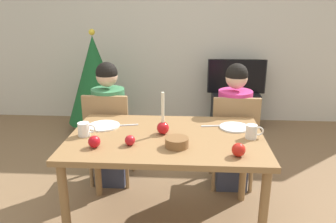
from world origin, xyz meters
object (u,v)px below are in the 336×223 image
Objects in this scene: person_left_child at (110,126)px; apple_near_candle at (239,150)px; apple_by_left_plate at (130,140)px; tv_stand at (234,109)px; mug_left at (84,129)px; chair_left at (109,133)px; christmas_tree at (95,79)px; plate_left at (104,126)px; bowl_walnuts at (177,142)px; dining_table at (166,146)px; mug_right at (252,132)px; apple_by_right_mug at (94,142)px; person_right_child at (233,129)px; tv at (237,76)px; chair_right at (233,136)px; candle_centerpiece at (163,125)px; plate_right at (234,127)px.

person_left_child is 1.43m from apple_near_candle.
apple_by_left_plate is at bearing 169.88° from apple_near_candle.
mug_left is at bearing -120.91° from tv_stand.
apple_near_candle is at bearing -41.26° from chair_left.
christmas_tree is 1.93m from plate_left.
apple_by_left_plate is at bearing 178.85° from bowl_walnuts.
bowl_walnuts is at bearing -1.15° from apple_by_left_plate.
dining_table is at bearing 3.16° from mug_left.
plate_left is at bearing 171.28° from mug_right.
christmas_tree is at bearing 105.38° from apple_by_right_mug.
mug_right is at bearing 19.25° from bowl_walnuts.
dining_table reaches higher than tv_stand.
tv is (0.24, 1.66, 0.14)m from person_right_child.
bowl_walnuts is (-0.49, -0.80, 0.27)m from chair_right.
apple_by_left_plate is (-0.80, -0.79, 0.27)m from chair_right.
bowl_walnuts is 2.21× the size of apple_by_left_plate.
candle_centerpiece reaches higher than mug_left.
bowl_walnuts is 0.31m from apple_by_left_plate.
chair_left reaches higher than tv_stand.
mug_right reaches higher than plate_right.
plate_left is at bearing 161.72° from dining_table.
apple_by_left_plate is at bearing -112.74° from tv_stand.
dining_table is 17.15× the size of apple_by_right_mug.
apple_by_right_mug reaches higher than plate_right.
plate_right is 2.63× the size of apple_near_candle.
dining_table is 0.53m from apple_by_right_mug.
plate_right is 0.83m from apple_by_left_plate.
apple_near_candle is (1.55, -2.31, 0.09)m from christmas_tree.
person_left_child reaches higher than plate_left.
chair_right is (1.14, 0.00, 0.00)m from chair_left.
bowl_walnuts is at bearing -160.75° from mug_right.
mug_left reaches higher than plate_right.
bowl_walnuts is (0.65, -0.80, 0.27)m from chair_left.
candle_centerpiece is at bearing 175.94° from mug_right.
dining_table is 1.77× the size of tv.
chair_left reaches higher than plate_left.
plate_right is at bearing -20.94° from chair_left.
tv is (0.00, 0.00, 0.47)m from tv_stand.
mug_right is (0.63, -0.04, -0.02)m from candle_centerpiece.
tv_stand is 2.81× the size of plate_right.
plate_left is at bearing 95.09° from apple_by_right_mug.
person_right_child is (-0.00, 0.03, 0.06)m from chair_right.
chair_right reaches higher than mug_left.
dining_table is at bearing -133.09° from chair_right.
person_left_child is 1.83× the size of tv_stand.
mug_right is at bearing -28.74° from person_left_child.
person_right_child is 1.48× the size of tv.
tv_stand is 2.48m from candle_centerpiece.
bowl_walnuts is (1.16, -2.19, 0.07)m from christmas_tree.
christmas_tree reaches higher than person_left_child.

